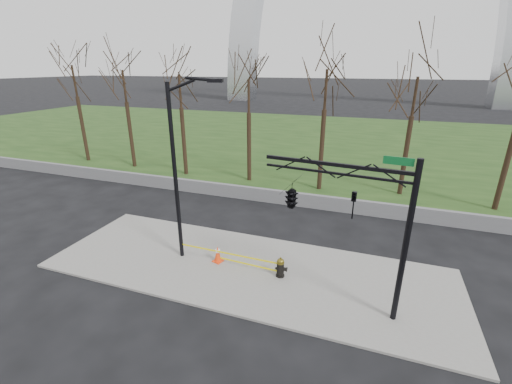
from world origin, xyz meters
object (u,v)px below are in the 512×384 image
(street_light, at_px, (179,163))
(traffic_cone, at_px, (218,254))
(fire_hydrant, at_px, (281,268))
(traffic_signal_mast, at_px, (312,199))

(street_light, bearing_deg, traffic_cone, -6.42)
(fire_hydrant, bearing_deg, traffic_signal_mast, -33.53)
(street_light, xyz_separation_m, traffic_signal_mast, (5.95, -0.91, -0.55))
(traffic_cone, bearing_deg, fire_hydrant, -3.09)
(street_light, bearing_deg, fire_hydrant, -9.56)
(traffic_cone, bearing_deg, street_light, -178.28)
(traffic_signal_mast, bearing_deg, street_light, 177.38)
(traffic_cone, xyz_separation_m, street_light, (-1.62, -0.05, 4.20))
(traffic_cone, xyz_separation_m, traffic_signal_mast, (4.32, -0.95, 3.65))
(fire_hydrant, height_order, traffic_signal_mast, traffic_signal_mast)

